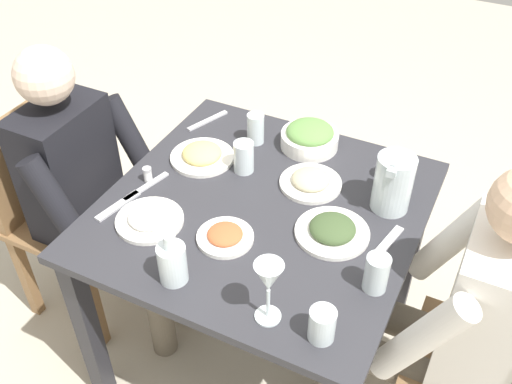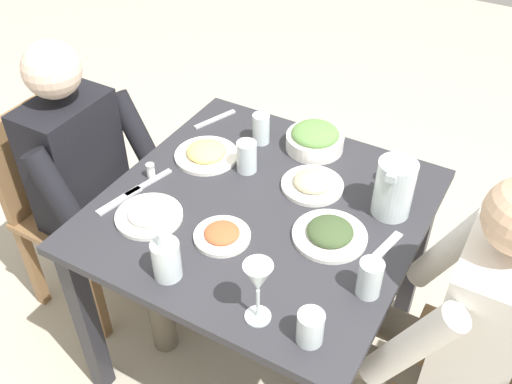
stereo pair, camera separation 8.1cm
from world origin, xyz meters
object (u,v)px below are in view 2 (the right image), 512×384
object	(u,v)px
plate_fries	(206,153)
water_glass_by_pitcher	(261,129)
chair_far	(64,197)
water_pitcher	(394,188)
chair_near	(505,382)
water_glass_far_left	(310,328)
water_glass_far_right	(247,157)
salad_bowl	(315,139)
water_glass_center	(399,173)
plate_dolmas	(330,233)
diner_far	(98,184)
plate_beans	(312,183)
salt_shaker	(151,171)
water_glass_near_right	(370,278)
plate_yoghurt	(149,214)
oil_carafe	(167,261)
wine_glass	(258,281)
plate_rice_curry	(222,235)
diner_near	(444,320)
dining_table	(262,232)

from	to	relation	value
plate_fries	water_glass_by_pitcher	size ratio (longest dim) A/B	1.97
chair_far	water_pitcher	xyz separation A→B (m)	(0.27, -1.19, 0.34)
chair_near	water_glass_by_pitcher	size ratio (longest dim) A/B	7.71
water_glass_far_left	water_glass_far_right	bearing A→B (deg)	43.00
salad_bowl	water_glass_center	size ratio (longest dim) A/B	2.11
plate_dolmas	diner_far	bearing A→B (deg)	94.36
diner_far	plate_fries	distance (m)	0.41
water_glass_far_left	plate_beans	bearing A→B (deg)	24.69
water_glass_by_pitcher	salt_shaker	distance (m)	0.43
water_pitcher	water_glass_far_right	distance (m)	0.50
water_glass_near_right	water_glass_far_left	xyz separation A→B (m)	(-0.21, 0.07, -0.01)
water_pitcher	plate_yoghurt	bearing A→B (deg)	121.93
water_pitcher	oil_carafe	size ratio (longest dim) A/B	1.16
diner_far	water_glass_far_left	xyz separation A→B (m)	(-0.29, -0.97, 0.15)
water_glass_by_pitcher	wine_glass	size ratio (longest dim) A/B	0.58
chair_far	plate_beans	bearing A→B (deg)	-74.62
salad_bowl	salt_shaker	bearing A→B (deg)	136.23
water_glass_far_right	plate_rice_curry	bearing A→B (deg)	-162.21
salad_bowl	water_glass_by_pitcher	distance (m)	0.20
diner_near	water_pitcher	bearing A→B (deg)	46.99
diner_near	water_glass_by_pitcher	xyz separation A→B (m)	(0.38, 0.80, 0.16)
water_pitcher	water_glass_center	size ratio (longest dim) A/B	1.95
water_glass_near_right	wine_glass	distance (m)	0.32
wine_glass	water_glass_center	bearing A→B (deg)	-10.71
water_glass_near_right	oil_carafe	distance (m)	0.55
water_glass_by_pitcher	salt_shaker	size ratio (longest dim) A/B	2.10
chair_far	water_glass_near_right	world-z (taller)	chair_far
wine_glass	salad_bowl	bearing A→B (deg)	14.44
plate_rice_curry	water_glass_far_right	xyz separation A→B (m)	(0.32, 0.10, 0.04)
diner_near	salt_shaker	world-z (taller)	diner_near
oil_carafe	salt_shaker	world-z (taller)	oil_carafe
plate_dolmas	water_glass_far_left	distance (m)	0.38
oil_carafe	plate_dolmas	bearing A→B (deg)	-42.60
water_glass_center	oil_carafe	size ratio (longest dim) A/B	0.59
water_glass_far_left	water_glass_center	world-z (taller)	water_glass_center
diner_far	plate_yoghurt	xyz separation A→B (m)	(-0.13, -0.35, 0.12)
diner_near	water_glass_far_right	distance (m)	0.80
plate_beans	water_glass_far_right	distance (m)	0.24
diner_near	diner_far	xyz separation A→B (m)	(-0.02, 1.25, 0.00)
diner_far	water_pitcher	xyz separation A→B (m)	(0.27, -0.99, 0.20)
diner_far	water_glass_near_right	distance (m)	1.06
plate_rice_curry	plate_fries	bearing A→B (deg)	39.91
diner_far	salad_bowl	distance (m)	0.80
water_pitcher	water_glass_center	world-z (taller)	water_pitcher
salt_shaker	plate_rice_curry	bearing A→B (deg)	-109.54
plate_fries	water_glass_near_right	bearing A→B (deg)	-112.63
diner_far	salt_shaker	size ratio (longest dim) A/B	21.67
plate_rice_curry	water_glass_near_right	size ratio (longest dim) A/B	1.51
dining_table	wine_glass	world-z (taller)	wine_glass
plate_rice_curry	wine_glass	size ratio (longest dim) A/B	0.87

